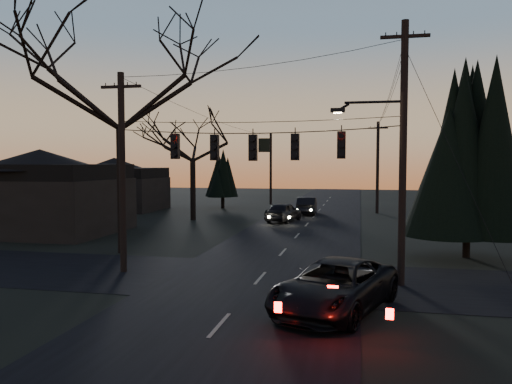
% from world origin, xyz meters
% --- Properties ---
extents(main_road, '(8.00, 120.00, 0.02)m').
position_xyz_m(main_road, '(0.00, 20.00, 0.01)').
color(main_road, black).
rests_on(main_road, ground).
extents(cross_road, '(60.00, 7.00, 0.02)m').
position_xyz_m(cross_road, '(0.00, 10.00, 0.01)').
color(cross_road, black).
rests_on(cross_road, ground).
extents(utility_pole_right, '(5.00, 0.30, 10.00)m').
position_xyz_m(utility_pole_right, '(5.50, 10.00, 0.00)').
color(utility_pole_right, black).
rests_on(utility_pole_right, ground).
extents(utility_pole_left, '(1.80, 0.30, 8.50)m').
position_xyz_m(utility_pole_left, '(-6.00, 10.00, 0.00)').
color(utility_pole_left, black).
rests_on(utility_pole_left, ground).
extents(utility_pole_far_r, '(1.80, 0.30, 8.50)m').
position_xyz_m(utility_pole_far_r, '(5.50, 38.00, 0.00)').
color(utility_pole_far_r, black).
rests_on(utility_pole_far_r, ground).
extents(utility_pole_far_l, '(0.30, 0.30, 8.00)m').
position_xyz_m(utility_pole_far_l, '(-6.00, 46.00, 0.00)').
color(utility_pole_far_l, black).
rests_on(utility_pole_far_l, ground).
extents(span_signal_assembly, '(11.50, 0.44, 1.47)m').
position_xyz_m(span_signal_assembly, '(-0.24, 10.00, 5.34)').
color(span_signal_assembly, black).
rests_on(span_signal_assembly, ground).
extents(bare_tree_left, '(10.43, 10.43, 12.85)m').
position_xyz_m(bare_tree_left, '(-8.22, 14.26, 8.98)').
color(bare_tree_left, black).
rests_on(bare_tree_left, ground).
extents(evergreen_right, '(4.69, 4.69, 8.53)m').
position_xyz_m(evergreen_right, '(9.11, 16.49, 4.86)').
color(evergreen_right, black).
rests_on(evergreen_right, ground).
extents(bare_tree_dist, '(7.21, 7.21, 9.71)m').
position_xyz_m(bare_tree_dist, '(-9.51, 29.31, 6.78)').
color(bare_tree_dist, black).
rests_on(bare_tree_dist, ground).
extents(evergreen_dist, '(3.30, 3.30, 5.66)m').
position_xyz_m(evergreen_dist, '(-9.98, 40.04, 3.42)').
color(evergreen_dist, black).
rests_on(evergreen_dist, ground).
extents(house_left_near, '(10.00, 8.00, 5.60)m').
position_xyz_m(house_left_near, '(-17.00, 20.00, 2.80)').
color(house_left_near, black).
rests_on(house_left_near, ground).
extents(house_left_far, '(9.00, 7.00, 5.20)m').
position_xyz_m(house_left_far, '(-20.00, 36.00, 2.60)').
color(house_left_far, black).
rests_on(house_left_far, ground).
extents(suv_near, '(4.40, 6.24, 1.58)m').
position_xyz_m(suv_near, '(3.20, 6.09, 0.79)').
color(suv_near, black).
rests_on(suv_near, ground).
extents(sedan_oncoming_a, '(2.70, 4.82, 1.55)m').
position_xyz_m(sedan_oncoming_a, '(-2.04, 29.60, 0.77)').
color(sedan_oncoming_a, black).
rests_on(sedan_oncoming_a, ground).
extents(sedan_oncoming_b, '(1.87, 4.79, 1.55)m').
position_xyz_m(sedan_oncoming_b, '(-0.80, 35.70, 0.78)').
color(sedan_oncoming_b, black).
rests_on(sedan_oncoming_b, ground).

